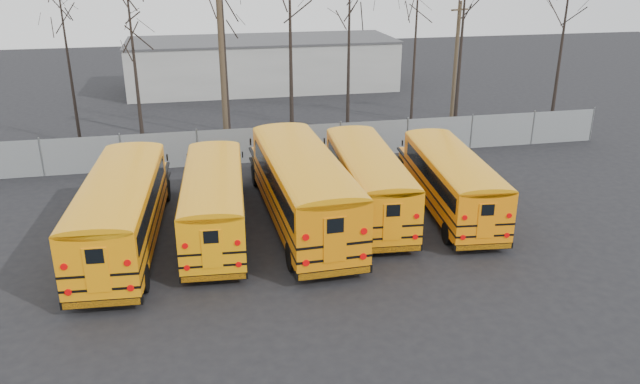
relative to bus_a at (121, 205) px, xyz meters
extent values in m
plane|color=black|center=(7.13, -2.33, -1.84)|extent=(120.00, 120.00, 0.00)
cube|color=gray|center=(7.13, 9.67, -0.84)|extent=(40.00, 0.04, 2.00)
cube|color=#B7B7B2|center=(9.13, 29.67, 0.16)|extent=(22.00, 8.00, 4.00)
cylinder|color=black|center=(-1.39, -3.47, -1.33)|extent=(0.35, 1.03, 1.01)
cylinder|color=black|center=(0.89, -3.63, -1.33)|extent=(0.35, 1.03, 1.01)
cylinder|color=black|center=(-0.79, 5.02, -1.33)|extent=(0.35, 1.03, 1.01)
cylinder|color=black|center=(1.49, 4.86, -1.33)|extent=(0.35, 1.03, 1.01)
cube|color=orange|center=(-0.02, -0.26, -0.14)|extent=(3.19, 9.58, 2.38)
cube|color=orange|center=(0.38, 5.30, -0.83)|extent=(2.40, 1.88, 1.01)
cube|color=black|center=(-0.03, -0.47, 0.39)|extent=(3.16, 8.57, 0.71)
cube|color=black|center=(0.04, 0.60, -0.88)|extent=(3.35, 11.32, 0.09)
cube|color=black|center=(0.04, 0.60, -0.37)|extent=(3.35, 11.32, 0.09)
cube|color=black|center=(-0.35, -4.86, -1.38)|extent=(2.60, 0.41, 0.28)
cube|color=black|center=(0.43, 6.11, -1.38)|extent=(2.44, 0.37, 0.26)
cube|color=orange|center=(-0.35, -4.98, -0.17)|extent=(0.76, 0.09, 1.57)
cylinder|color=#B20505|center=(-1.31, -4.92, -0.88)|extent=(0.23, 0.06, 0.22)
cylinder|color=#B20505|center=(0.61, -5.05, -0.88)|extent=(0.23, 0.06, 0.22)
cylinder|color=#B20505|center=(-1.31, -4.92, 0.03)|extent=(0.23, 0.06, 0.22)
cylinder|color=#B20505|center=(0.61, -5.05, 0.03)|extent=(0.23, 0.06, 0.22)
cylinder|color=black|center=(2.31, -2.56, -1.37)|extent=(0.32, 0.95, 0.93)
cylinder|color=black|center=(4.42, -2.70, -1.37)|extent=(0.32, 0.95, 0.93)
cylinder|color=black|center=(2.85, 5.26, -1.37)|extent=(0.32, 0.95, 0.93)
cylinder|color=black|center=(4.95, 5.11, -1.37)|extent=(0.32, 0.95, 0.93)
cube|color=#FF9C09|center=(3.57, 0.40, -0.28)|extent=(2.91, 8.81, 2.19)
cube|color=#FF9C09|center=(3.92, 5.51, -0.91)|extent=(2.20, 1.72, 0.93)
cube|color=black|center=(3.56, 0.21, 0.21)|extent=(2.89, 7.88, 0.65)
cube|color=black|center=(3.63, 1.19, -0.95)|extent=(3.05, 10.41, 0.08)
cube|color=black|center=(3.63, 1.19, -0.49)|extent=(3.05, 10.41, 0.08)
cube|color=black|center=(3.28, -3.84, -1.42)|extent=(2.40, 0.37, 0.26)
cube|color=black|center=(3.97, 6.26, -1.42)|extent=(2.25, 0.34, 0.24)
cube|color=#FF9C09|center=(3.28, -3.94, -0.30)|extent=(0.70, 0.08, 1.45)
cylinder|color=#B20505|center=(2.39, -3.89, -0.95)|extent=(0.21, 0.05, 0.21)
cylinder|color=#B20505|center=(4.16, -4.01, -0.95)|extent=(0.21, 0.05, 0.21)
cylinder|color=#B20505|center=(2.39, -3.89, -0.12)|extent=(0.21, 0.05, 0.21)
cylinder|color=#B20505|center=(4.16, -4.01, -0.12)|extent=(0.21, 0.05, 0.21)
cylinder|color=black|center=(6.18, -3.12, -1.30)|extent=(0.34, 1.10, 1.09)
cylinder|color=black|center=(8.64, -3.04, -1.30)|extent=(0.34, 1.10, 1.09)
cylinder|color=black|center=(5.87, 6.01, -1.30)|extent=(0.34, 1.10, 1.09)
cylinder|color=black|center=(8.32, 6.09, -1.30)|extent=(0.34, 1.10, 1.09)
cube|color=orange|center=(7.29, 0.45, -0.02)|extent=(3.06, 10.20, 2.56)
cube|color=orange|center=(7.08, 6.43, -0.75)|extent=(2.51, 1.93, 1.09)
cube|color=black|center=(7.29, 0.24, 0.55)|extent=(3.07, 9.12, 0.76)
cube|color=black|center=(7.25, 1.38, -0.81)|extent=(3.16, 12.07, 0.10)
cube|color=black|center=(7.25, 1.38, -0.26)|extent=(3.16, 12.07, 0.10)
cube|color=black|center=(7.46, -4.49, -1.35)|extent=(2.79, 0.33, 0.30)
cube|color=black|center=(7.05, 7.30, -1.35)|extent=(2.62, 0.31, 0.28)
cube|color=orange|center=(7.46, -4.61, -0.05)|extent=(0.82, 0.07, 1.69)
cylinder|color=#B20505|center=(6.43, -4.66, -0.81)|extent=(0.24, 0.05, 0.24)
cylinder|color=#B20505|center=(8.49, -4.59, -0.81)|extent=(0.24, 0.05, 0.24)
cylinder|color=#B20505|center=(6.43, -4.66, 0.17)|extent=(0.24, 0.05, 0.24)
cylinder|color=#B20505|center=(8.49, -4.59, 0.17)|extent=(0.24, 0.05, 0.24)
cylinder|color=black|center=(9.04, -1.71, -1.36)|extent=(0.34, 0.97, 0.96)
cylinder|color=black|center=(11.20, -1.87, -1.36)|extent=(0.34, 0.97, 0.96)
cylinder|color=black|center=(9.61, 6.31, -1.36)|extent=(0.34, 0.97, 0.96)
cylinder|color=black|center=(11.77, 6.16, -1.36)|extent=(0.34, 0.97, 0.96)
cube|color=orange|center=(10.34, 1.32, -0.24)|extent=(3.02, 9.05, 2.25)
cube|color=orange|center=(10.72, 6.57, -0.88)|extent=(2.26, 1.78, 0.96)
cube|color=black|center=(10.33, 1.12, 0.27)|extent=(2.99, 8.10, 0.67)
cube|color=black|center=(10.40, 2.13, -0.93)|extent=(3.16, 10.70, 0.09)
cube|color=black|center=(10.40, 2.13, -0.45)|extent=(3.16, 10.70, 0.09)
cube|color=black|center=(10.03, -3.03, -1.41)|extent=(2.46, 0.38, 0.27)
cube|color=black|center=(10.77, 7.33, -1.41)|extent=(2.31, 0.35, 0.25)
cube|color=orange|center=(10.03, -3.13, -0.26)|extent=(0.72, 0.09, 1.48)
cylinder|color=#B20505|center=(9.12, -3.08, -0.93)|extent=(0.21, 0.05, 0.21)
cylinder|color=#B20505|center=(10.93, -3.21, -0.93)|extent=(0.21, 0.05, 0.21)
cylinder|color=#B20505|center=(9.12, -3.08, -0.07)|extent=(0.21, 0.05, 0.21)
cylinder|color=#B20505|center=(10.93, -3.21, -0.07)|extent=(0.21, 0.05, 0.21)
cylinder|color=black|center=(12.69, -2.23, -1.38)|extent=(0.34, 0.94, 0.92)
cylinder|color=black|center=(14.75, -2.43, -1.38)|extent=(0.34, 0.94, 0.92)
cylinder|color=black|center=(13.44, 5.43, -1.38)|extent=(0.34, 0.94, 0.92)
cylinder|color=black|center=(15.50, 5.23, -1.38)|extent=(0.34, 0.94, 0.92)
cube|color=orange|center=(14.01, 0.63, -0.31)|extent=(3.10, 8.70, 2.15)
cube|color=orange|center=(14.50, 5.65, -0.92)|extent=(2.20, 1.75, 0.92)
cube|color=black|center=(13.99, 0.45, 0.17)|extent=(3.05, 7.79, 0.64)
cube|color=black|center=(14.09, 1.41, -0.97)|extent=(3.28, 10.27, 0.08)
cube|color=black|center=(14.09, 1.41, -0.51)|extent=(3.28, 10.27, 0.08)
cube|color=black|center=(13.61, -3.52, -1.43)|extent=(2.35, 0.43, 0.26)
cube|color=black|center=(14.57, 6.38, -1.43)|extent=(2.21, 0.39, 0.24)
cube|color=orange|center=(13.60, -3.62, -0.33)|extent=(0.69, 0.10, 1.42)
cylinder|color=#B20505|center=(12.73, -3.54, -0.97)|extent=(0.20, 0.06, 0.20)
cylinder|color=#B20505|center=(14.46, -3.71, -0.97)|extent=(0.20, 0.06, 0.20)
cylinder|color=#B20505|center=(12.73, -3.54, -0.15)|extent=(0.20, 0.06, 0.20)
cylinder|color=#B20505|center=(14.46, -3.71, -0.15)|extent=(0.20, 0.06, 0.20)
cylinder|color=#463827|center=(4.84, 12.30, 3.29)|extent=(0.32, 0.32, 10.25)
cylinder|color=#4D3E2B|center=(20.05, 14.77, 2.21)|extent=(0.25, 0.25, 8.09)
cube|color=#4D3E2B|center=(20.05, 14.77, 5.71)|extent=(1.38, 0.64, 0.11)
cone|color=black|center=(-3.84, 15.25, 3.29)|extent=(0.26, 0.26, 10.26)
cone|color=black|center=(0.16, 11.29, 3.21)|extent=(0.26, 0.26, 10.09)
cone|color=black|center=(5.15, 14.68, 3.48)|extent=(0.26, 0.26, 10.64)
cone|color=black|center=(8.86, 12.93, 3.95)|extent=(0.26, 0.26, 11.59)
cone|color=black|center=(12.71, 14.27, 3.72)|extent=(0.26, 0.26, 11.12)
cone|color=black|center=(16.14, 11.95, 4.66)|extent=(0.26, 0.26, 12.99)
cone|color=black|center=(19.98, 14.00, 3.56)|extent=(0.26, 0.26, 10.80)
cone|color=black|center=(26.13, 12.55, 3.88)|extent=(0.26, 0.26, 11.45)
camera|label=1|loc=(2.97, -23.46, 9.28)|focal=35.00mm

